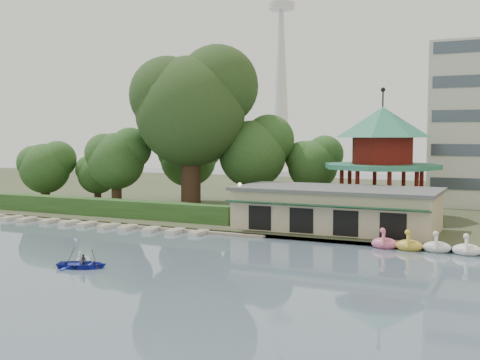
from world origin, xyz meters
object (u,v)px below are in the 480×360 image
Objects in this scene: dock at (112,224)px; big_tree at (193,103)px; rowboat_with_passengers at (82,261)px; pavilion at (382,151)px; boathouse at (336,208)px.

big_tree is (3.17, 11.00, 12.67)m from dock.
big_tree reaches higher than rowboat_with_passengers.
rowboat_with_passengers is at bearing -58.51° from dock.
rowboat_with_passengers is (7.15, -27.85, -12.30)m from big_tree.
pavilion is 21.83m from big_tree.
dock is at bearing 121.49° from rowboat_with_passengers.
boathouse is 0.97× the size of big_tree.
dock is at bearing -167.76° from boathouse.
dock is 17.08m from big_tree.
dock is 1.78× the size of big_tree.
big_tree is (-20.83, -3.80, 5.31)m from pavilion.
big_tree reaches higher than boathouse.
dock is 29.14m from pavilion.
boathouse is 1.38× the size of pavilion.
pavilion reaches higher than dock.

